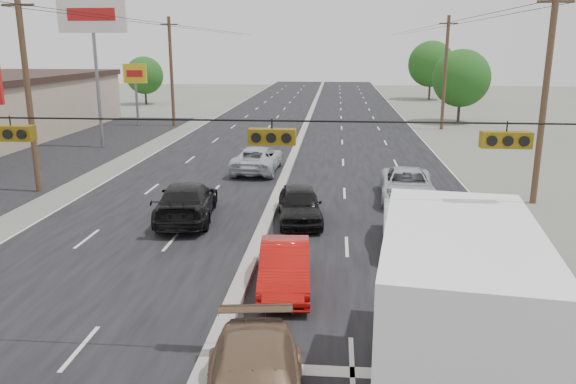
% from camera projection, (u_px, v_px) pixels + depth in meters
% --- Properties ---
extents(ground, '(200.00, 200.00, 0.00)m').
position_uv_depth(ground, '(213.00, 355.00, 13.82)').
color(ground, '#606356').
rests_on(ground, ground).
extents(road_surface, '(20.00, 160.00, 0.02)m').
position_uv_depth(road_surface, '(298.00, 146.00, 42.74)').
color(road_surface, black).
rests_on(road_surface, ground).
extents(center_median, '(0.50, 160.00, 0.20)m').
position_uv_depth(center_median, '(298.00, 145.00, 42.72)').
color(center_median, gray).
rests_on(center_median, ground).
extents(parking_lot, '(10.00, 42.00, 0.02)m').
position_uv_depth(parking_lot, '(51.00, 155.00, 39.34)').
color(parking_lot, black).
rests_on(parking_lot, ground).
extents(utility_pole_left_b, '(1.60, 0.30, 10.00)m').
position_uv_depth(utility_pole_left_b, '(28.00, 93.00, 28.03)').
color(utility_pole_left_b, '#422D1E').
rests_on(utility_pole_left_b, ground).
extents(utility_pole_left_c, '(1.60, 0.30, 10.00)m').
position_uv_depth(utility_pole_left_c, '(171.00, 71.00, 52.14)').
color(utility_pole_left_c, '#422D1E').
rests_on(utility_pole_left_c, ground).
extents(utility_pole_right_b, '(1.60, 0.30, 10.00)m').
position_uv_depth(utility_pole_right_b, '(545.00, 97.00, 25.95)').
color(utility_pole_right_b, '#422D1E').
rests_on(utility_pole_right_b, ground).
extents(utility_pole_right_c, '(1.60, 0.30, 10.00)m').
position_uv_depth(utility_pole_right_c, '(445.00, 72.00, 50.06)').
color(utility_pole_right_c, '#422D1E').
rests_on(utility_pole_right_c, ground).
extents(traffic_signals, '(25.00, 0.30, 0.54)m').
position_uv_depth(traffic_signals, '(267.00, 135.00, 12.32)').
color(traffic_signals, black).
rests_on(traffic_signals, ground).
extents(pole_sign_billboard, '(5.00, 0.25, 11.00)m').
position_uv_depth(pole_sign_billboard, '(93.00, 24.00, 39.79)').
color(pole_sign_billboard, slate).
rests_on(pole_sign_billboard, ground).
extents(pole_sign_far, '(2.20, 0.25, 6.00)m').
position_uv_depth(pole_sign_far, '(135.00, 79.00, 52.61)').
color(pole_sign_far, slate).
rests_on(pole_sign_far, ground).
extents(tree_left_far, '(4.80, 4.80, 6.12)m').
position_uv_depth(tree_left_far, '(144.00, 75.00, 72.56)').
color(tree_left_far, '#382619').
rests_on(tree_left_far, ground).
extents(tree_right_mid, '(5.60, 5.60, 7.14)m').
position_uv_depth(tree_right_mid, '(461.00, 78.00, 54.86)').
color(tree_right_mid, '#382619').
rests_on(tree_right_mid, ground).
extents(tree_right_far, '(6.40, 6.40, 8.16)m').
position_uv_depth(tree_right_far, '(431.00, 64.00, 78.73)').
color(tree_right_far, '#382619').
rests_on(tree_right_far, ground).
extents(box_truck, '(3.82, 8.31, 4.07)m').
position_uv_depth(box_truck, '(454.00, 311.00, 11.55)').
color(box_truck, black).
rests_on(box_truck, ground).
extents(red_sedan, '(1.84, 4.47, 1.44)m').
position_uv_depth(red_sedan, '(285.00, 267.00, 17.43)').
color(red_sedan, '#B80F0B').
rests_on(red_sedan, ground).
extents(queue_car_a, '(2.34, 4.68, 1.53)m').
position_uv_depth(queue_car_a, '(300.00, 205.00, 24.14)').
color(queue_car_a, black).
rests_on(queue_car_a, ground).
extents(queue_car_b, '(2.04, 4.92, 1.58)m').
position_uv_depth(queue_car_b, '(406.00, 226.00, 21.13)').
color(queue_car_b, silver).
rests_on(queue_car_b, ground).
extents(queue_car_c, '(2.82, 5.59, 1.51)m').
position_uv_depth(queue_car_c, '(407.00, 186.00, 27.48)').
color(queue_car_c, '#B5B9BE').
rests_on(queue_car_c, ground).
extents(queue_car_d, '(2.66, 5.30, 1.48)m').
position_uv_depth(queue_car_d, '(518.00, 256.00, 18.28)').
color(queue_car_d, navy).
rests_on(queue_car_d, ground).
extents(oncoming_near, '(3.00, 5.95, 1.66)m').
position_uv_depth(oncoming_near, '(187.00, 202.00, 24.38)').
color(oncoming_near, black).
rests_on(oncoming_near, ground).
extents(oncoming_far, '(2.75, 5.61, 1.53)m').
position_uv_depth(oncoming_far, '(257.00, 159.00, 33.85)').
color(oncoming_far, '#B6BABE').
rests_on(oncoming_far, ground).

